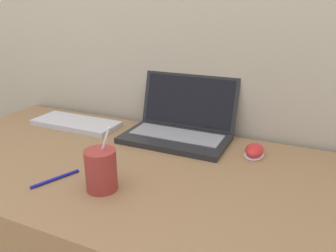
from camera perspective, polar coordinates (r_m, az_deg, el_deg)
name	(u,v)px	position (r m, az deg, el deg)	size (l,w,h in m)	color
laptop	(180,125)	(1.21, 2.10, 0.25)	(0.38, 0.27, 0.22)	#232326
drink_cup	(101,169)	(0.89, -11.59, -7.39)	(0.08, 0.08, 0.18)	#9E332D
computer_mouse	(254,151)	(1.11, 14.82, -4.17)	(0.06, 0.10, 0.04)	white
external_keyboard	(76,123)	(1.40, -15.74, 0.48)	(0.36, 0.15, 0.02)	silver
pen	(56,179)	(0.99, -19.00, -8.67)	(0.06, 0.14, 0.01)	#191999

